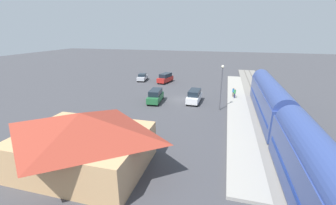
{
  "coord_description": "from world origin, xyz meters",
  "views": [
    {
      "loc": [
        -7.58,
        36.54,
        11.81
      ],
      "look_at": [
        0.79,
        4.99,
        1.0
      ],
      "focal_mm": 23.15,
      "sensor_mm": 36.0,
      "label": 1
    }
  ],
  "objects_px": {
    "station_building": "(83,140)",
    "light_pole_near_platform": "(222,82)",
    "suv_green": "(155,96)",
    "pedestrian_on_platform": "(235,93)",
    "pedestrian_waiting_far": "(233,91)",
    "suv_red": "(165,78)",
    "suv_white": "(194,96)",
    "sedan_silver": "(142,77)"
  },
  "relations": [
    {
      "from": "station_building",
      "to": "light_pole_near_platform",
      "type": "bearing_deg",
      "value": -121.32
    },
    {
      "from": "suv_green",
      "to": "light_pole_near_platform",
      "type": "relative_size",
      "value": 0.72
    },
    {
      "from": "sedan_silver",
      "to": "pedestrian_on_platform",
      "type": "bearing_deg",
      "value": 154.23
    },
    {
      "from": "pedestrian_on_platform",
      "to": "pedestrian_waiting_far",
      "type": "distance_m",
      "value": 0.92
    },
    {
      "from": "pedestrian_waiting_far",
      "to": "sedan_silver",
      "type": "xyz_separation_m",
      "value": [
        21.58,
        -9.64,
        -0.4
      ]
    },
    {
      "from": "suv_green",
      "to": "station_building",
      "type": "bearing_deg",
      "value": 89.2
    },
    {
      "from": "pedestrian_waiting_far",
      "to": "suv_red",
      "type": "distance_m",
      "value": 17.87
    },
    {
      "from": "pedestrian_on_platform",
      "to": "suv_green",
      "type": "distance_m",
      "value": 14.24
    },
    {
      "from": "suv_white",
      "to": "light_pole_near_platform",
      "type": "height_order",
      "value": "light_pole_near_platform"
    },
    {
      "from": "station_building",
      "to": "suv_green",
      "type": "distance_m",
      "value": 19.63
    },
    {
      "from": "pedestrian_on_platform",
      "to": "suv_red",
      "type": "distance_m",
      "value": 18.53
    },
    {
      "from": "pedestrian_on_platform",
      "to": "pedestrian_waiting_far",
      "type": "relative_size",
      "value": 1.0
    },
    {
      "from": "pedestrian_on_platform",
      "to": "suv_red",
      "type": "relative_size",
      "value": 0.33
    },
    {
      "from": "pedestrian_waiting_far",
      "to": "sedan_silver",
      "type": "distance_m",
      "value": 23.64
    },
    {
      "from": "pedestrian_waiting_far",
      "to": "suv_red",
      "type": "relative_size",
      "value": 0.33
    },
    {
      "from": "station_building",
      "to": "suv_green",
      "type": "xyz_separation_m",
      "value": [
        -0.27,
        -19.57,
        -1.58
      ]
    },
    {
      "from": "suv_white",
      "to": "light_pole_near_platform",
      "type": "xyz_separation_m",
      "value": [
        -4.41,
        2.73,
        3.34
      ]
    },
    {
      "from": "suv_red",
      "to": "station_building",
      "type": "bearing_deg",
      "value": 93.49
    },
    {
      "from": "pedestrian_on_platform",
      "to": "suv_green",
      "type": "bearing_deg",
      "value": 20.96
    },
    {
      "from": "pedestrian_on_platform",
      "to": "suv_green",
      "type": "height_order",
      "value": "suv_green"
    },
    {
      "from": "station_building",
      "to": "suv_red",
      "type": "height_order",
      "value": "station_building"
    },
    {
      "from": "suv_red",
      "to": "light_pole_near_platform",
      "type": "relative_size",
      "value": 0.74
    },
    {
      "from": "pedestrian_waiting_far",
      "to": "pedestrian_on_platform",
      "type": "bearing_deg",
      "value": 104.78
    },
    {
      "from": "light_pole_near_platform",
      "to": "pedestrian_waiting_far",
      "type": "bearing_deg",
      "value": -106.61
    },
    {
      "from": "pedestrian_on_platform",
      "to": "pedestrian_waiting_far",
      "type": "bearing_deg",
      "value": -75.22
    },
    {
      "from": "station_building",
      "to": "suv_white",
      "type": "relative_size",
      "value": 2.33
    },
    {
      "from": "suv_white",
      "to": "suv_green",
      "type": "bearing_deg",
      "value": 13.46
    },
    {
      "from": "suv_white",
      "to": "light_pole_near_platform",
      "type": "relative_size",
      "value": 0.71
    },
    {
      "from": "suv_green",
      "to": "suv_red",
      "type": "bearing_deg",
      "value": -80.96
    },
    {
      "from": "pedestrian_on_platform",
      "to": "light_pole_near_platform",
      "type": "relative_size",
      "value": 0.24
    },
    {
      "from": "station_building",
      "to": "pedestrian_on_platform",
      "type": "xyz_separation_m",
      "value": [
        -13.57,
        -24.66,
        -1.45
      ]
    },
    {
      "from": "pedestrian_waiting_far",
      "to": "suv_white",
      "type": "height_order",
      "value": "suv_white"
    },
    {
      "from": "station_building",
      "to": "pedestrian_on_platform",
      "type": "distance_m",
      "value": 28.19
    },
    {
      "from": "pedestrian_on_platform",
      "to": "suv_red",
      "type": "xyz_separation_m",
      "value": [
        15.68,
        -9.88,
        -0.13
      ]
    },
    {
      "from": "suv_green",
      "to": "light_pole_near_platform",
      "type": "bearing_deg",
      "value": 173.91
    },
    {
      "from": "suv_white",
      "to": "suv_red",
      "type": "xyz_separation_m",
      "value": [
        8.9,
        -13.41,
        0.0
      ]
    },
    {
      "from": "suv_white",
      "to": "suv_red",
      "type": "relative_size",
      "value": 0.95
    },
    {
      "from": "suv_white",
      "to": "sedan_silver",
      "type": "xyz_separation_m",
      "value": [
        15.04,
        -14.06,
        -0.27
      ]
    },
    {
      "from": "pedestrian_waiting_far",
      "to": "sedan_silver",
      "type": "relative_size",
      "value": 0.36
    },
    {
      "from": "pedestrian_on_platform",
      "to": "pedestrian_waiting_far",
      "type": "height_order",
      "value": "same"
    },
    {
      "from": "station_building",
      "to": "suv_white",
      "type": "height_order",
      "value": "station_building"
    },
    {
      "from": "suv_green",
      "to": "suv_red",
      "type": "height_order",
      "value": "same"
    }
  ]
}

